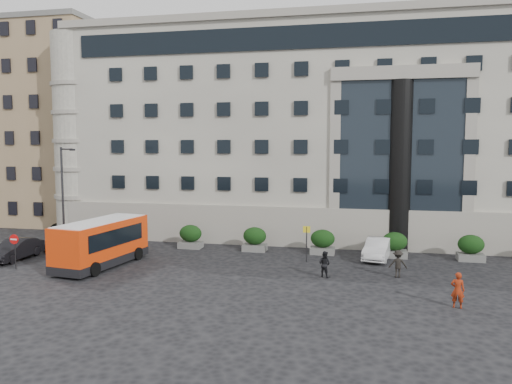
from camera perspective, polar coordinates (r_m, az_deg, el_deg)
ground at (r=31.67m, az=-5.33°, el=-9.54°), size 120.00×120.00×0.00m
civic_building at (r=51.28m, az=8.53°, el=6.32°), size 44.00×24.00×18.00m
entrance_column at (r=39.61m, az=16.12°, el=2.81°), size 1.80×1.80×13.00m
apartment_near at (r=59.36m, az=-22.12°, el=6.83°), size 14.00×14.00×20.00m
apartment_far at (r=76.36m, az=-16.39°, el=7.37°), size 13.00×13.00×22.00m
hedge_a at (r=39.93m, az=-7.49°, el=-5.05°), size 1.80×1.26×1.84m
hedge_b at (r=38.52m, az=-0.15°, el=-5.39°), size 1.80×1.26×1.84m
hedge_c at (r=37.79m, az=7.62°, el=-5.65°), size 1.80×1.26×1.84m
hedge_d at (r=37.76m, az=15.55°, el=-5.82°), size 1.80×1.26×1.84m
hedge_e at (r=38.44m, az=23.35°, el=-5.87°), size 1.80×1.26×1.84m
street_lamp at (r=38.69m, az=-21.14°, el=-0.56°), size 1.16×0.18×8.00m
bus_stop_sign at (r=34.98m, az=5.80°, el=-5.20°), size 0.50×0.08×2.52m
no_entry_sign at (r=36.43m, az=-25.88°, el=-5.42°), size 0.64×0.16×2.32m
minibus at (r=35.21m, az=-17.27°, el=-5.38°), size 3.61×7.73×3.10m
red_truck at (r=49.16m, az=-15.22°, el=-2.37°), size 3.32×6.21×3.21m
parked_car_b at (r=39.61m, az=-25.77°, el=-5.92°), size 1.57×4.48×1.48m
parked_car_c at (r=42.47m, az=-20.44°, el=-5.01°), size 2.66×5.15×1.43m
parked_car_d at (r=49.74m, az=-19.94°, el=-3.47°), size 2.91×5.51×1.48m
white_taxi at (r=36.95m, az=13.75°, el=-6.30°), size 2.37×4.76×1.50m
pedestrian_a at (r=27.39m, az=22.06°, el=-10.34°), size 0.74×0.56×1.83m
pedestrian_b at (r=31.42m, az=7.84°, el=-8.16°), size 0.98×0.89×1.63m
pedestrian_c at (r=32.25m, az=15.91°, el=-7.89°), size 1.13×0.68×1.70m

